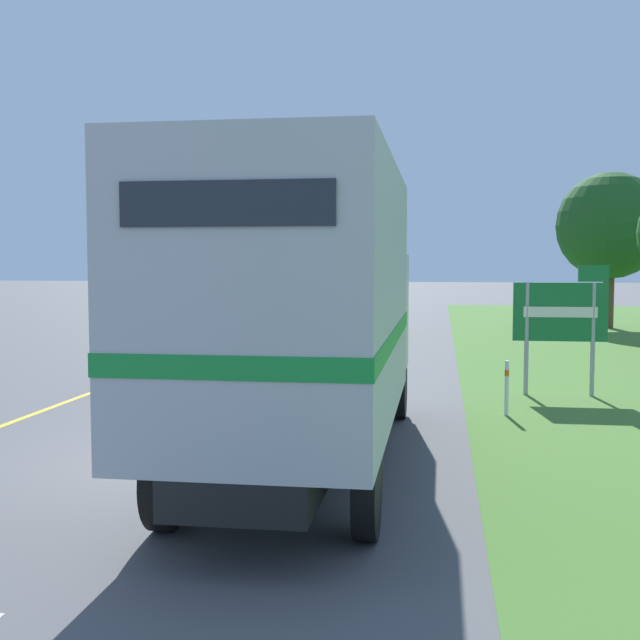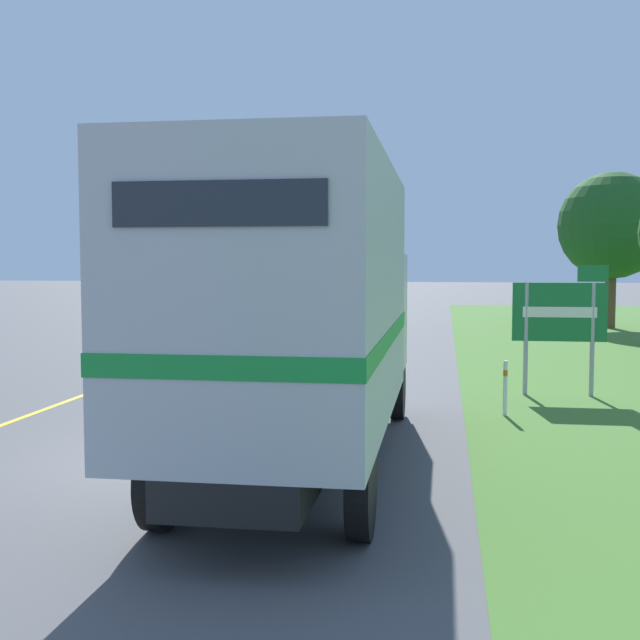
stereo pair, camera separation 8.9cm
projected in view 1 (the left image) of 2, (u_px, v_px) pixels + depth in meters
The scene contains 12 objects.
ground_plane at pixel (191, 461), 10.63m from camera, with size 200.00×200.00×0.00m, color #515154.
edge_line_yellow at pixel (202, 352), 23.63m from camera, with size 0.12×55.42×0.01m, color yellow.
centre_dash_near at pixel (204, 450), 11.22m from camera, with size 0.12×2.60×0.01m, color white.
centre_dash_mid_a at pixel (291, 381), 17.73m from camera, with size 0.12×2.60×0.01m, color white.
centre_dash_mid_b at pixel (331, 349), 24.24m from camera, with size 0.12×2.60×0.01m, color white.
centre_dash_far at pixel (354, 331), 30.75m from camera, with size 0.12×2.60×0.01m, color white.
centre_dash_farthest at pixel (369, 319), 37.26m from camera, with size 0.12×2.60×0.01m, color white.
horse_trailer_truck at pixel (305, 308), 9.94m from camera, with size 2.33×8.05×3.73m.
lead_car_white at pixel (307, 309), 29.59m from camera, with size 1.80×4.39×1.78m.
highway_sign at pixel (562, 315), 15.73m from camera, with size 1.81×0.09×2.57m.
roadside_tree_far at pixel (610, 226), 31.97m from camera, with size 4.25×4.25×6.23m.
delineator_post at pixel (507, 386), 13.72m from camera, with size 0.08×0.08×0.95m.
Camera 1 is at (3.26, -10.10, 2.62)m, focal length 45.00 mm.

